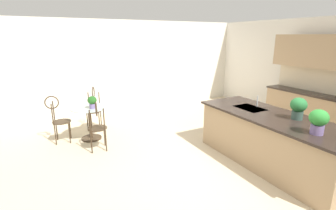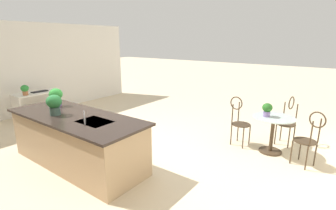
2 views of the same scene
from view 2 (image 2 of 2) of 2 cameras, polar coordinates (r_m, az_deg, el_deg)
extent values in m
plane|color=beige|center=(5.22, -9.98, -10.40)|extent=(40.00, 40.00, 0.00)
cube|color=silver|center=(8.41, -31.12, 6.91)|extent=(0.12, 7.80, 2.70)
cube|color=tan|center=(4.79, -20.16, -7.77)|extent=(2.70, 0.96, 0.88)
cube|color=#2D231E|center=(4.64, -20.67, -2.50)|extent=(2.80, 1.06, 0.04)
cube|color=#B2B5BA|center=(4.20, -16.53, -3.84)|extent=(0.56, 0.40, 0.03)
cylinder|color=#3D2D1E|center=(5.51, 22.43, -9.77)|extent=(0.44, 0.44, 0.03)
cylinder|color=#3D2D1E|center=(5.38, 22.81, -6.24)|extent=(0.07, 0.07, 0.69)
cylinder|color=#B2C6C1|center=(5.27, 23.19, -2.63)|extent=(0.80, 0.80, 0.01)
cylinder|color=#3D2D1E|center=(5.10, 26.50, -9.68)|extent=(0.03, 0.03, 0.45)
cylinder|color=#3D2D1E|center=(5.33, 28.11, -8.85)|extent=(0.03, 0.03, 0.45)
cylinder|color=#3D2D1E|center=(4.98, 29.26, -10.63)|extent=(0.03, 0.03, 0.45)
cylinder|color=#3D2D1E|center=(5.21, 30.78, -9.72)|extent=(0.03, 0.03, 0.45)
cylinder|color=#3D2D1E|center=(5.07, 28.99, -7.28)|extent=(0.49, 0.49, 0.02)
cylinder|color=#3D2D1E|center=(4.82, 30.10, -5.76)|extent=(0.03, 0.03, 0.45)
cylinder|color=#3D2D1E|center=(5.04, 31.50, -5.10)|extent=(0.03, 0.03, 0.45)
torus|color=#3D2D1E|center=(4.87, 31.17, -2.93)|extent=(0.27, 0.13, 0.28)
cylinder|color=#3D2D1E|center=(5.64, 18.26, -6.51)|extent=(0.03, 0.03, 0.45)
cylinder|color=#3D2D1E|center=(5.40, 16.89, -7.34)|extent=(0.03, 0.03, 0.45)
cylinder|color=#3D2D1E|center=(5.75, 15.77, -5.87)|extent=(0.03, 0.03, 0.45)
cylinder|color=#3D2D1E|center=(5.52, 14.33, -6.65)|extent=(0.03, 0.03, 0.45)
cylinder|color=#3D2D1E|center=(5.50, 16.49, -4.30)|extent=(0.43, 0.43, 0.02)
cylinder|color=#3D2D1E|center=(5.61, 15.95, -1.57)|extent=(0.03, 0.03, 0.45)
cylinder|color=#3D2D1E|center=(5.39, 14.60, -2.14)|extent=(0.03, 0.03, 0.45)
torus|color=#3D2D1E|center=(5.44, 15.45, 0.42)|extent=(0.28, 0.07, 0.28)
cylinder|color=#3D2D1E|center=(5.76, 26.05, -6.84)|extent=(0.03, 0.03, 0.45)
cylinder|color=#3D2D1E|center=(5.85, 23.49, -6.22)|extent=(0.03, 0.03, 0.45)
cylinder|color=#3D2D1E|center=(6.01, 27.01, -6.07)|extent=(0.03, 0.03, 0.45)
cylinder|color=#3D2D1E|center=(6.10, 24.55, -5.50)|extent=(0.03, 0.03, 0.45)
cylinder|color=#3D2D1E|center=(5.86, 25.53, -3.99)|extent=(0.44, 0.44, 0.02)
cylinder|color=#3D2D1E|center=(5.89, 27.46, -1.92)|extent=(0.03, 0.03, 0.45)
cylinder|color=#3D2D1E|center=(5.98, 25.13, -1.43)|extent=(0.03, 0.03, 0.45)
torus|color=#3D2D1E|center=(5.88, 26.54, 0.43)|extent=(0.07, 0.28, 0.28)
cylinder|color=#B2B5BA|center=(4.06, -18.67, -2.79)|extent=(0.02, 0.02, 0.22)
cube|color=white|center=(8.33, -24.14, 0.71)|extent=(0.54, 0.04, 0.71)
cube|color=white|center=(7.86, -31.43, -0.99)|extent=(0.54, 0.04, 0.71)
cube|color=white|center=(8.00, -27.99, 2.44)|extent=(0.60, 1.20, 0.03)
cube|color=black|center=(8.06, -27.45, 2.78)|extent=(0.16, 0.44, 0.02)
cube|color=#333335|center=(8.05, -27.46, 2.89)|extent=(0.13, 0.40, 0.01)
cylinder|color=#7A669E|center=(5.23, 21.75, -1.93)|extent=(0.13, 0.13, 0.10)
ellipsoid|color=#276221|center=(5.19, 21.89, -0.55)|extent=(0.19, 0.19, 0.17)
cylinder|color=#7A669E|center=(5.41, -24.22, 0.51)|extent=(0.17, 0.17, 0.14)
ellipsoid|color=green|center=(5.37, -24.42, 2.29)|extent=(0.25, 0.25, 0.23)
cylinder|color=#385147|center=(4.78, -24.54, -1.28)|extent=(0.18, 0.18, 0.14)
ellipsoid|color=#297237|center=(4.73, -24.77, 0.76)|extent=(0.26, 0.26, 0.23)
cylinder|color=#9E603D|center=(7.74, -29.97, 2.35)|extent=(0.14, 0.14, 0.11)
ellipsoid|color=#2C8937|center=(7.72, -30.10, 3.34)|extent=(0.20, 0.20, 0.18)
camera|label=1|loc=(8.79, -11.82, 14.81)|focal=26.75mm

